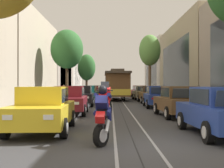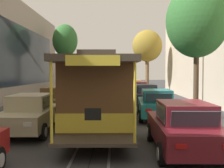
# 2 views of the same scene
# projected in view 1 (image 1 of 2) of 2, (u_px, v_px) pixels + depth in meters

# --- Properties ---
(ground_plane) EXTENTS (163.99, 163.99, 0.00)m
(ground_plane) POSITION_uv_depth(u_px,v_px,m) (116.00, 99.00, 34.07)
(ground_plane) COLOR #38383A
(trolley_track_rails) EXTENTS (1.14, 73.59, 0.01)m
(trolley_track_rails) POSITION_uv_depth(u_px,v_px,m) (116.00, 97.00, 38.63)
(trolley_track_rails) COLOR gray
(trolley_track_rails) RESTS_ON ground
(building_facade_left) EXTENTS (5.53, 65.29, 10.40)m
(building_facade_left) POSITION_uv_depth(u_px,v_px,m) (37.00, 62.00, 38.37)
(building_facade_left) COLOR #BCAD93
(building_facade_left) RESTS_ON ground
(building_facade_right) EXTENTS (5.65, 65.29, 10.26)m
(building_facade_right) POSITION_uv_depth(u_px,v_px,m) (187.00, 63.00, 41.96)
(building_facade_right) COLOR gray
(building_facade_right) RESTS_ON ground
(parked_car_yellow_near_left) EXTENTS (2.11, 4.41, 1.58)m
(parked_car_yellow_near_left) POSITION_uv_depth(u_px,v_px,m) (43.00, 109.00, 10.26)
(parked_car_yellow_near_left) COLOR gold
(parked_car_yellow_near_left) RESTS_ON ground
(parked_car_maroon_second_left) EXTENTS (2.10, 4.40, 1.58)m
(parked_car_maroon_second_left) POSITION_uv_depth(u_px,v_px,m) (70.00, 100.00, 16.50)
(parked_car_maroon_second_left) COLOR maroon
(parked_car_maroon_second_left) RESTS_ON ground
(parked_car_black_mid_left) EXTENTS (2.08, 4.40, 1.58)m
(parked_car_black_mid_left) POSITION_uv_depth(u_px,v_px,m) (81.00, 96.00, 23.21)
(parked_car_black_mid_left) COLOR black
(parked_car_black_mid_left) RESTS_ON ground
(parked_car_teal_fourth_left) EXTENTS (2.15, 4.42, 1.58)m
(parked_car_teal_fourth_left) POSITION_uv_depth(u_px,v_px,m) (88.00, 93.00, 29.28)
(parked_car_teal_fourth_left) COLOR #196B70
(parked_car_teal_fourth_left) RESTS_ON ground
(parked_car_maroon_fifth_left) EXTENTS (2.04, 4.38, 1.58)m
(parked_car_maroon_fifth_left) POSITION_uv_depth(u_px,v_px,m) (92.00, 92.00, 35.44)
(parked_car_maroon_fifth_left) COLOR maroon
(parked_car_maroon_fifth_left) RESTS_ON ground
(parked_car_green_sixth_left) EXTENTS (2.10, 4.40, 1.58)m
(parked_car_green_sixth_left) POSITION_uv_depth(u_px,v_px,m) (94.00, 91.00, 41.97)
(parked_car_green_sixth_left) COLOR #1E6038
(parked_car_green_sixth_left) RESTS_ON ground
(parked_car_navy_far_left) EXTENTS (2.07, 4.39, 1.58)m
(parked_car_navy_far_left) POSITION_uv_depth(u_px,v_px,m) (97.00, 90.00, 47.79)
(parked_car_navy_far_left) COLOR #19234C
(parked_car_navy_far_left) RESTS_ON ground
(parked_car_blue_near_right) EXTENTS (2.08, 4.40, 1.58)m
(parked_car_blue_near_right) POSITION_uv_depth(u_px,v_px,m) (220.00, 111.00, 9.49)
(parked_car_blue_near_right) COLOR #233D93
(parked_car_blue_near_right) RESTS_ON ground
(parked_car_brown_second_right) EXTENTS (2.12, 4.41, 1.58)m
(parked_car_brown_second_right) POSITION_uv_depth(u_px,v_px,m) (179.00, 101.00, 15.06)
(parked_car_brown_second_right) COLOR brown
(parked_car_brown_second_right) RESTS_ON ground
(parked_car_blue_mid_right) EXTENTS (2.10, 4.40, 1.58)m
(parked_car_blue_mid_right) POSITION_uv_depth(u_px,v_px,m) (158.00, 96.00, 21.48)
(parked_car_blue_mid_right) COLOR #233D93
(parked_car_blue_mid_right) RESTS_ON ground
(parked_car_brown_fourth_right) EXTENTS (2.07, 4.39, 1.58)m
(parked_car_brown_fourth_right) POSITION_uv_depth(u_px,v_px,m) (150.00, 94.00, 27.20)
(parked_car_brown_fourth_right) COLOR brown
(parked_car_brown_fourth_right) RESTS_ON ground
(parked_car_beige_fifth_right) EXTENTS (2.06, 4.39, 1.58)m
(parked_car_beige_fifth_right) POSITION_uv_depth(u_px,v_px,m) (142.00, 93.00, 32.73)
(parked_car_beige_fifth_right) COLOR #C1B28E
(parked_car_beige_fifth_right) RESTS_ON ground
(parked_car_red_sixth_right) EXTENTS (2.07, 4.39, 1.58)m
(parked_car_red_sixth_right) POSITION_uv_depth(u_px,v_px,m) (139.00, 91.00, 38.63)
(parked_car_red_sixth_right) COLOR red
(parked_car_red_sixth_right) RESTS_ON ground
(street_tree_kerb_left_second) EXTENTS (3.25, 3.23, 7.20)m
(street_tree_kerb_left_second) POSITION_uv_depth(u_px,v_px,m) (67.00, 49.00, 29.35)
(street_tree_kerb_left_second) COLOR #4C3826
(street_tree_kerb_left_second) RESTS_ON ground
(street_tree_kerb_left_mid) EXTENTS (3.02, 2.69, 6.90)m
(street_tree_kerb_left_mid) POSITION_uv_depth(u_px,v_px,m) (87.00, 68.00, 50.19)
(street_tree_kerb_left_mid) COLOR #4C3826
(street_tree_kerb_left_mid) RESTS_ON ground
(street_tree_kerb_right_second) EXTENTS (2.96, 2.87, 8.58)m
(street_tree_kerb_right_second) POSITION_uv_depth(u_px,v_px,m) (150.00, 51.00, 40.32)
(street_tree_kerb_right_second) COLOR brown
(street_tree_kerb_right_second) RESTS_ON ground
(cable_car_trolley) EXTENTS (2.78, 9.17, 3.28)m
(cable_car_trolley) POSITION_uv_depth(u_px,v_px,m) (117.00, 85.00, 32.01)
(cable_car_trolley) COLOR brown
(cable_car_trolley) RESTS_ON ground
(motorcycle_with_rider) EXTENTS (0.54, 1.87, 1.74)m
(motorcycle_with_rider) POSITION_uv_depth(u_px,v_px,m) (103.00, 111.00, 8.25)
(motorcycle_with_rider) COLOR black
(motorcycle_with_rider) RESTS_ON ground
(pedestrian_on_left_pavement) EXTENTS (0.55, 0.35, 1.66)m
(pedestrian_on_left_pavement) POSITION_uv_depth(u_px,v_px,m) (64.00, 91.00, 34.48)
(pedestrian_on_left_pavement) COLOR slate
(pedestrian_on_left_pavement) RESTS_ON ground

